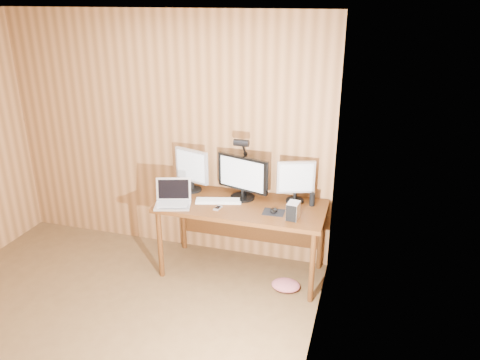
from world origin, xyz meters
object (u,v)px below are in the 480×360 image
at_px(monitor_left, 192,169).
at_px(hard_drive, 293,211).
at_px(laptop, 173,198).
at_px(keyboard, 219,201).
at_px(phone, 218,208).
at_px(speaker, 312,199).
at_px(desk, 244,213).
at_px(monitor_center, 243,177).
at_px(mouse, 274,210).
at_px(desk_lamp, 243,158).
at_px(monitor_right, 296,180).

bearing_deg(monitor_left, hard_drive, 0.24).
distance_m(laptop, hard_drive, 1.15).
xyz_separation_m(keyboard, phone, (0.04, -0.15, -0.00)).
bearing_deg(speaker, desk, -171.98).
xyz_separation_m(desk, phone, (-0.19, -0.23, 0.13)).
distance_m(hard_drive, speaker, 0.35).
bearing_deg(monitor_center, keyboard, -127.01).
bearing_deg(mouse, speaker, 25.09).
height_order(monitor_left, laptop, monitor_left).
distance_m(monitor_center, phone, 0.40).
bearing_deg(monitor_center, mouse, -15.26).
height_order(hard_drive, speaker, hard_drive).
height_order(monitor_center, monitor_left, monitor_left).
xyz_separation_m(desk, hard_drive, (0.53, -0.24, 0.20)).
relative_size(desk, speaker, 12.81).
height_order(desk, phone, phone).
height_order(desk, mouse, mouse).
xyz_separation_m(mouse, phone, (-0.52, -0.07, -0.02)).
bearing_deg(laptop, phone, -14.20).
bearing_deg(monitor_center, desk, -49.86).
relative_size(monitor_left, keyboard, 0.96).
height_order(hard_drive, desk_lamp, desk_lamp).
height_order(monitor_right, phone, monitor_right).
relative_size(monitor_center, desk_lamp, 0.85).
bearing_deg(monitor_right, laptop, 179.60).
distance_m(desk, mouse, 0.40).
bearing_deg(speaker, monitor_center, -178.19).
height_order(monitor_center, hard_drive, monitor_center).
distance_m(mouse, desk_lamp, 0.62).
distance_m(laptop, keyboard, 0.44).
relative_size(mouse, hard_drive, 0.69).
relative_size(monitor_center, monitor_right, 1.30).
xyz_separation_m(mouse, speaker, (0.32, 0.25, 0.04)).
height_order(laptop, keyboard, laptop).
bearing_deg(monitor_center, laptop, -135.29).
distance_m(monitor_center, keyboard, 0.33).
xyz_separation_m(hard_drive, desk_lamp, (-0.58, 0.39, 0.31)).
bearing_deg(keyboard, phone, -88.94).
bearing_deg(laptop, monitor_left, 64.35).
bearing_deg(hard_drive, phone, -175.19).
bearing_deg(desk_lamp, keyboard, -145.93).
distance_m(monitor_left, laptop, 0.40).
relative_size(monitor_left, monitor_right, 1.07).
bearing_deg(laptop, keyboard, 6.21).
xyz_separation_m(monitor_left, monitor_right, (1.05, 0.02, -0.02)).
bearing_deg(hard_drive, laptop, -173.82).
bearing_deg(keyboard, desk, 3.20).
bearing_deg(mouse, hard_drive, -35.23).
xyz_separation_m(desk, speaker, (0.65, 0.09, 0.18)).
height_order(laptop, mouse, laptop).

